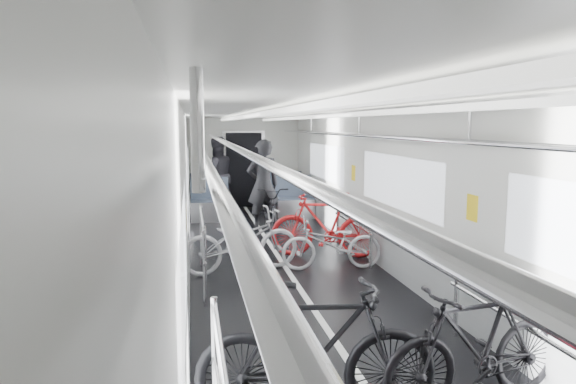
{
  "coord_description": "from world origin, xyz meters",
  "views": [
    {
      "loc": [
        -1.42,
        -6.85,
        2.22
      ],
      "look_at": [
        0.0,
        0.61,
        1.22
      ],
      "focal_mm": 32.0,
      "sensor_mm": 36.0,
      "label": 1
    }
  ],
  "objects_px": {
    "bike_left_mid": "(317,351)",
    "bike_aisle": "(270,208)",
    "person_standing": "(263,185)",
    "bike_right_far": "(325,225)",
    "person_seated": "(217,175)",
    "bike_right_mid": "(332,244)",
    "bike_left_far": "(241,241)",
    "bike_right_near": "(476,345)"
  },
  "relations": [
    {
      "from": "bike_left_mid",
      "to": "bike_right_mid",
      "type": "relative_size",
      "value": 1.17
    },
    {
      "from": "bike_aisle",
      "to": "person_standing",
      "type": "bearing_deg",
      "value": 145.46
    },
    {
      "from": "person_standing",
      "to": "bike_right_far",
      "type": "bearing_deg",
      "value": 97.34
    },
    {
      "from": "bike_left_far",
      "to": "bike_aisle",
      "type": "height_order",
      "value": "bike_left_far"
    },
    {
      "from": "person_seated",
      "to": "person_standing",
      "type": "bearing_deg",
      "value": 92.27
    },
    {
      "from": "bike_right_near",
      "to": "bike_right_far",
      "type": "relative_size",
      "value": 0.91
    },
    {
      "from": "person_seated",
      "to": "bike_right_mid",
      "type": "bearing_deg",
      "value": 86.22
    },
    {
      "from": "bike_aisle",
      "to": "bike_left_mid",
      "type": "bearing_deg",
      "value": -93.59
    },
    {
      "from": "bike_right_far",
      "to": "person_standing",
      "type": "distance_m",
      "value": 2.6
    },
    {
      "from": "bike_right_far",
      "to": "bike_aisle",
      "type": "relative_size",
      "value": 1.01
    },
    {
      "from": "bike_left_far",
      "to": "bike_right_mid",
      "type": "bearing_deg",
      "value": -108.38
    },
    {
      "from": "bike_right_near",
      "to": "bike_right_mid",
      "type": "xyz_separation_m",
      "value": [
        -0.07,
        3.93,
        -0.09
      ]
    },
    {
      "from": "bike_aisle",
      "to": "bike_right_far",
      "type": "bearing_deg",
      "value": -74.04
    },
    {
      "from": "bike_left_mid",
      "to": "bike_right_near",
      "type": "distance_m",
      "value": 1.28
    },
    {
      "from": "bike_left_mid",
      "to": "bike_left_far",
      "type": "height_order",
      "value": "bike_left_mid"
    },
    {
      "from": "bike_left_mid",
      "to": "bike_right_far",
      "type": "xyz_separation_m",
      "value": [
        1.3,
        4.64,
        0.01
      ]
    },
    {
      "from": "bike_left_far",
      "to": "person_seated",
      "type": "xyz_separation_m",
      "value": [
        -0.09,
        5.28,
        0.48
      ]
    },
    {
      "from": "bike_left_far",
      "to": "bike_right_far",
      "type": "bearing_deg",
      "value": -80.28
    },
    {
      "from": "bike_right_mid",
      "to": "bike_left_far",
      "type": "bearing_deg",
      "value": -92.54
    },
    {
      "from": "bike_right_far",
      "to": "bike_aisle",
      "type": "height_order",
      "value": "bike_right_far"
    },
    {
      "from": "bike_left_mid",
      "to": "person_seated",
      "type": "height_order",
      "value": "person_seated"
    },
    {
      "from": "person_seated",
      "to": "bike_left_mid",
      "type": "bearing_deg",
      "value": 72.69
    },
    {
      "from": "bike_right_far",
      "to": "bike_left_mid",
      "type": "bearing_deg",
      "value": 1.57
    },
    {
      "from": "bike_right_far",
      "to": "person_seated",
      "type": "distance_m",
      "value": 4.95
    },
    {
      "from": "bike_right_mid",
      "to": "bike_right_far",
      "type": "relative_size",
      "value": 0.84
    },
    {
      "from": "bike_right_mid",
      "to": "bike_aisle",
      "type": "xyz_separation_m",
      "value": [
        -0.48,
        3.11,
        0.07
      ]
    },
    {
      "from": "bike_aisle",
      "to": "person_seated",
      "type": "relative_size",
      "value": 0.94
    },
    {
      "from": "bike_left_mid",
      "to": "bike_right_near",
      "type": "xyz_separation_m",
      "value": [
        1.28,
        -0.03,
        -0.04
      ]
    },
    {
      "from": "bike_left_mid",
      "to": "person_standing",
      "type": "relative_size",
      "value": 0.95
    },
    {
      "from": "bike_right_near",
      "to": "person_seated",
      "type": "relative_size",
      "value": 0.87
    },
    {
      "from": "bike_left_mid",
      "to": "bike_right_near",
      "type": "relative_size",
      "value": 1.09
    },
    {
      "from": "person_standing",
      "to": "person_seated",
      "type": "bearing_deg",
      "value": -77.44
    },
    {
      "from": "bike_left_far",
      "to": "bike_left_mid",
      "type": "bearing_deg",
      "value": 170.19
    },
    {
      "from": "bike_left_mid",
      "to": "bike_right_near",
      "type": "height_order",
      "value": "bike_left_mid"
    },
    {
      "from": "bike_aisle",
      "to": "person_seated",
      "type": "xyz_separation_m",
      "value": [
        -0.99,
        2.31,
        0.48
      ]
    },
    {
      "from": "bike_left_mid",
      "to": "bike_right_near",
      "type": "bearing_deg",
      "value": -84.78
    },
    {
      "from": "bike_right_near",
      "to": "bike_aisle",
      "type": "bearing_deg",
      "value": 175.42
    },
    {
      "from": "bike_left_mid",
      "to": "bike_aisle",
      "type": "xyz_separation_m",
      "value": [
        0.73,
        7.01,
        -0.07
      ]
    },
    {
      "from": "bike_right_far",
      "to": "person_standing",
      "type": "xyz_separation_m",
      "value": [
        -0.71,
        2.47,
        0.41
      ]
    },
    {
      "from": "bike_left_mid",
      "to": "bike_left_far",
      "type": "distance_m",
      "value": 4.05
    },
    {
      "from": "bike_aisle",
      "to": "person_standing",
      "type": "xyz_separation_m",
      "value": [
        -0.13,
        0.1,
        0.48
      ]
    },
    {
      "from": "bike_aisle",
      "to": "bike_left_far",
      "type": "bearing_deg",
      "value": -104.6
    }
  ]
}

